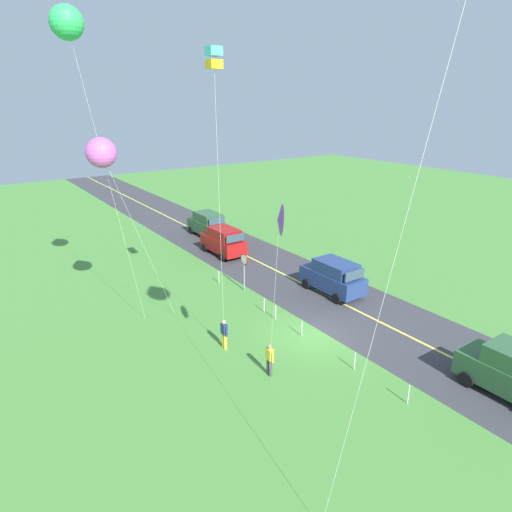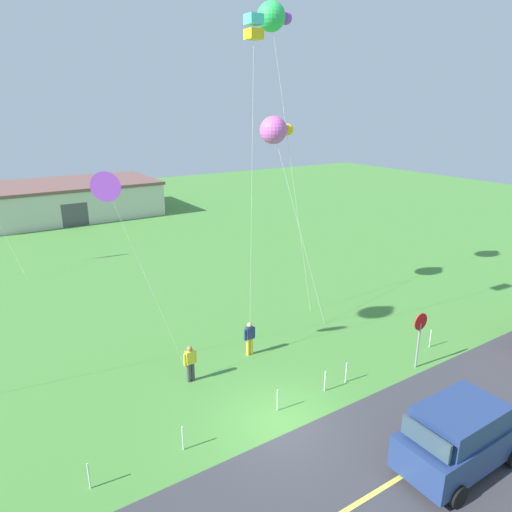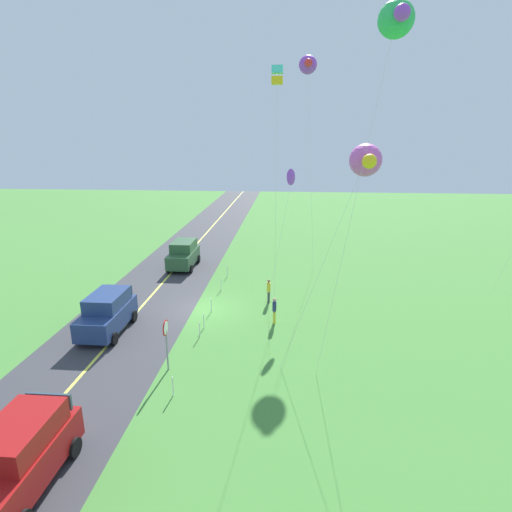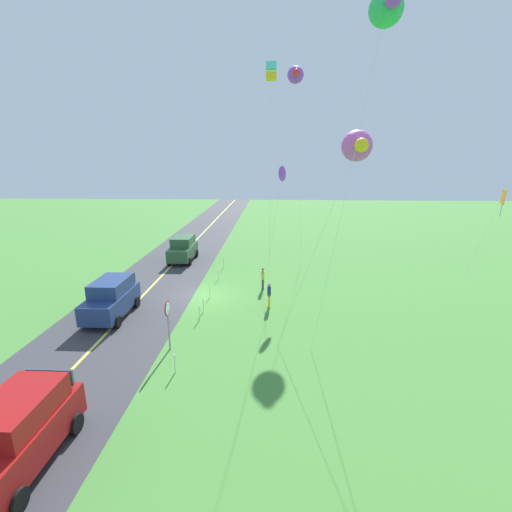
% 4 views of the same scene
% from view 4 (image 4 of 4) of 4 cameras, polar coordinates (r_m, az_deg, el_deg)
% --- Properties ---
extents(ground_plane, '(120.00, 120.00, 0.10)m').
position_cam_4_polar(ground_plane, '(24.96, -8.85, -6.41)').
color(ground_plane, '#478438').
extents(asphalt_road, '(120.00, 7.00, 0.00)m').
position_cam_4_polar(asphalt_road, '(26.03, -17.55, -5.92)').
color(asphalt_road, '#38383D').
rests_on(asphalt_road, ground).
extents(road_centre_stripe, '(120.00, 0.16, 0.00)m').
position_cam_4_polar(road_centre_stripe, '(26.03, -17.56, -5.91)').
color(road_centre_stripe, '#E5E04C').
rests_on(road_centre_stripe, asphalt_road).
extents(car_suv_foreground, '(4.40, 2.12, 2.24)m').
position_cam_4_polar(car_suv_foreground, '(22.88, -22.21, -6.23)').
color(car_suv_foreground, navy).
rests_on(car_suv_foreground, ground).
extents(car_parked_east_near, '(4.40, 2.12, 2.24)m').
position_cam_4_polar(car_parked_east_near, '(13.95, -33.94, -22.41)').
color(car_parked_east_near, maroon).
rests_on(car_parked_east_near, ground).
extents(car_parked_west_near, '(4.40, 2.12, 2.24)m').
position_cam_4_polar(car_parked_west_near, '(33.40, -11.64, 1.20)').
color(car_parked_west_near, '#2D5633').
rests_on(car_parked_west_near, ground).
extents(stop_sign, '(0.76, 0.08, 2.56)m').
position_cam_4_polar(stop_sign, '(17.90, -13.97, -9.27)').
color(stop_sign, gray).
rests_on(stop_sign, ground).
extents(person_adult_near, '(0.58, 0.22, 1.60)m').
position_cam_4_polar(person_adult_near, '(25.58, 1.10, -3.50)').
color(person_adult_near, '#3F3F47').
rests_on(person_adult_near, ground).
extents(person_adult_companion, '(0.58, 0.22, 1.60)m').
position_cam_4_polar(person_adult_companion, '(22.60, 2.12, -6.10)').
color(person_adult_companion, yellow).
rests_on(person_adult_companion, ground).
extents(kite_red_low, '(2.84, 1.76, 8.64)m').
position_cam_4_polar(kite_red_low, '(26.54, 4.37, 13.00)').
color(kite_red_low, silver).
rests_on(kite_red_low, ground).
extents(kite_blue_mid, '(0.56, 0.56, 14.04)m').
position_cam_4_polar(kite_blue_mid, '(21.27, 2.46, 27.35)').
color(kite_blue_mid, silver).
rests_on(kite_blue_mid, ground).
extents(kite_yellow_high, '(1.90, 4.18, 10.39)m').
position_cam_4_polar(kite_yellow_high, '(17.45, 15.92, 16.64)').
color(kite_yellow_high, silver).
rests_on(kite_yellow_high, ground).
extents(kite_green_far, '(2.83, 1.62, 16.74)m').
position_cam_4_polar(kite_green_far, '(34.11, 6.37, 26.94)').
color(kite_green_far, silver).
rests_on(kite_green_far, ground).
extents(kite_pink_drift, '(2.20, 3.10, 6.79)m').
position_cam_4_polar(kite_pink_drift, '(35.34, 34.84, 7.60)').
color(kite_pink_drift, silver).
rests_on(kite_pink_drift, ground).
extents(kite_orange_near, '(1.90, 3.23, 15.70)m').
position_cam_4_polar(kite_orange_near, '(18.30, 20.21, 33.24)').
color(kite_orange_near, silver).
rests_on(kite_orange_near, ground).
extents(fence_post_0, '(0.05, 0.05, 0.90)m').
position_cam_4_polar(fence_post_0, '(30.69, -5.23, -1.15)').
color(fence_post_0, silver).
rests_on(fence_post_0, ground).
extents(fence_post_1, '(0.05, 0.05, 0.90)m').
position_cam_4_polar(fence_post_1, '(27.86, -6.08, -2.89)').
color(fence_post_1, silver).
rests_on(fence_post_1, ground).
extents(fence_post_2, '(0.05, 0.05, 0.90)m').
position_cam_4_polar(fence_post_2, '(24.34, -7.43, -5.67)').
color(fence_post_2, silver).
rests_on(fence_post_2, ground).
extents(fence_post_3, '(0.05, 0.05, 0.90)m').
position_cam_4_polar(fence_post_3, '(22.23, -8.47, -7.79)').
color(fence_post_3, silver).
rests_on(fence_post_3, ground).
extents(fence_post_4, '(0.05, 0.05, 0.90)m').
position_cam_4_polar(fence_post_4, '(21.22, -9.06, -8.98)').
color(fence_post_4, silver).
rests_on(fence_post_4, ground).
extents(fence_post_5, '(0.05, 0.05, 0.90)m').
position_cam_4_polar(fence_post_5, '(16.63, -12.91, -16.49)').
color(fence_post_5, silver).
rests_on(fence_post_5, ground).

